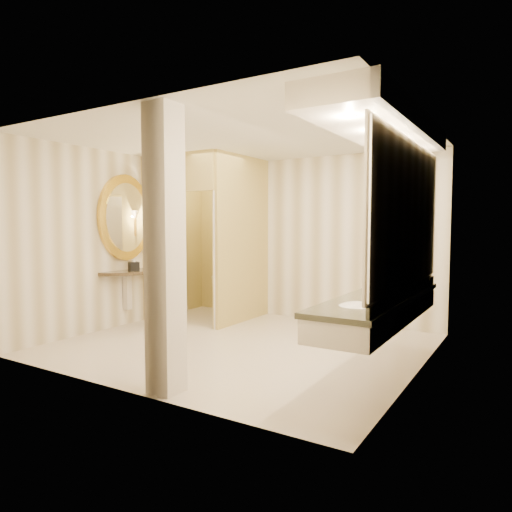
{
  "coord_description": "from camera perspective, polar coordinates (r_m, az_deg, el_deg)",
  "views": [
    {
      "loc": [
        3.28,
        -4.98,
        1.6
      ],
      "look_at": [
        0.11,
        0.2,
        1.17
      ],
      "focal_mm": 32.0,
      "sensor_mm": 36.0,
      "label": 1
    }
  ],
  "objects": [
    {
      "name": "vanity",
      "position": [
        4.76,
        15.69,
        4.25
      ],
      "size": [
        0.75,
        2.73,
        2.09
      ],
      "color": "beige",
      "rests_on": "floor"
    },
    {
      "name": "wall_right",
      "position": [
        5.09,
        19.8,
        0.99
      ],
      "size": [
        0.02,
        4.0,
        2.7
      ],
      "primitive_type": "cube",
      "color": "#EFE5CF",
      "rests_on": "floor"
    },
    {
      "name": "toilet",
      "position": [
        8.29,
        -3.3,
        -4.6
      ],
      "size": [
        0.54,
        0.77,
        0.72
      ],
      "primitive_type": "imported",
      "rotation": [
        0.0,
        0.0,
        3.35
      ],
      "color": "white",
      "rests_on": "floor"
    },
    {
      "name": "tissue_box",
      "position": [
        7.3,
        -15.03,
        -1.26
      ],
      "size": [
        0.18,
        0.18,
        0.14
      ],
      "primitive_type": "cube",
      "rotation": [
        0.0,
        0.0,
        -0.42
      ],
      "color": "black",
      "rests_on": "console_shelf"
    },
    {
      "name": "soap_bottle_a",
      "position": [
        4.55,
        14.06,
        -4.3
      ],
      "size": [
        0.08,
        0.08,
        0.15
      ],
      "primitive_type": "imported",
      "rotation": [
        0.0,
        0.0,
        0.19
      ],
      "color": "beige",
      "rests_on": "vanity"
    },
    {
      "name": "toilet_closet",
      "position": [
        7.4,
        -5.02,
        2.35
      ],
      "size": [
        1.5,
        1.55,
        2.7
      ],
      "color": "tan",
      "rests_on": "floor"
    },
    {
      "name": "wall_left",
      "position": [
        7.45,
        -16.49,
        1.94
      ],
      "size": [
        0.02,
        4.0,
        2.7
      ],
      "primitive_type": "cube",
      "color": "#EFE5CF",
      "rests_on": "floor"
    },
    {
      "name": "console_shelf",
      "position": [
        7.45,
        -16.01,
        1.92
      ],
      "size": [
        1.03,
        1.03,
        1.96
      ],
      "color": "black",
      "rests_on": "floor"
    },
    {
      "name": "floor",
      "position": [
        6.17,
        -1.84,
        -10.99
      ],
      "size": [
        4.5,
        4.5,
        0.0
      ],
      "primitive_type": "plane",
      "color": "beige",
      "rests_on": "ground"
    },
    {
      "name": "soap_bottle_c",
      "position": [
        4.86,
        15.62,
        -3.4
      ],
      "size": [
        0.1,
        0.1,
        0.22
      ],
      "primitive_type": "imported",
      "rotation": [
        0.0,
        0.0,
        -0.19
      ],
      "color": "#C6B28C",
      "rests_on": "vanity"
    },
    {
      "name": "soap_bottle_b",
      "position": [
        4.53,
        13.77,
        -4.56
      ],
      "size": [
        0.09,
        0.09,
        0.11
      ],
      "primitive_type": "imported",
      "rotation": [
        0.0,
        0.0,
        -0.02
      ],
      "color": "silver",
      "rests_on": "vanity"
    },
    {
      "name": "wall_back",
      "position": [
        7.71,
        6.34,
        2.15
      ],
      "size": [
        4.5,
        0.02,
        2.7
      ],
      "primitive_type": "cube",
      "color": "#EFE5CF",
      "rests_on": "floor"
    },
    {
      "name": "pillar",
      "position": [
        4.34,
        -11.33,
        0.67
      ],
      "size": [
        0.28,
        0.28,
        2.7
      ],
      "primitive_type": "cube",
      "color": "beige",
      "rests_on": "floor"
    },
    {
      "name": "ceiling",
      "position": [
        6.06,
        -1.9,
        14.49
      ],
      "size": [
        4.5,
        4.5,
        0.0
      ],
      "primitive_type": "plane",
      "rotation": [
        3.14,
        0.0,
        0.0
      ],
      "color": "silver",
      "rests_on": "wall_back"
    },
    {
      "name": "wall_sconce",
      "position": [
        7.51,
        -12.43,
        4.94
      ],
      "size": [
        0.14,
        0.14,
        0.42
      ],
      "color": "#B88F3B",
      "rests_on": "toilet_closet"
    },
    {
      "name": "wall_front",
      "position": [
        4.44,
        -16.24,
        0.66
      ],
      "size": [
        4.5,
        0.02,
        2.7
      ],
      "primitive_type": "cube",
      "color": "#EFE5CF",
      "rests_on": "floor"
    }
  ]
}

